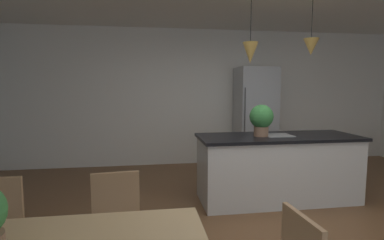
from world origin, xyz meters
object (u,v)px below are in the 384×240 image
Objects in this scene: refrigerator at (255,117)px; potted_plant_on_island at (261,118)px; kitchen_island at (277,167)px; chair_far_right at (116,226)px.

potted_plant_on_island is at bearing -108.35° from refrigerator.
kitchen_island is 5.12× the size of potted_plant_on_island.
kitchen_island is 1.12× the size of refrigerator.
refrigerator reaches higher than potted_plant_on_island.
potted_plant_on_island is (1.77, 1.50, 0.67)m from chair_far_right.
refrigerator is at bearing 54.56° from chair_far_right.
kitchen_island is at bearing -101.12° from refrigerator.
potted_plant_on_island is at bearing 180.00° from kitchen_island.
potted_plant_on_island reaches higher than chair_far_right.
kitchen_island is at bearing 36.66° from chair_far_right.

